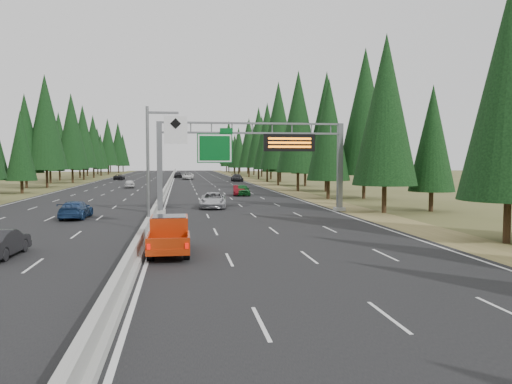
% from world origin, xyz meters
% --- Properties ---
extents(road, '(32.00, 260.00, 0.08)m').
position_xyz_m(road, '(0.00, 80.00, 0.04)').
color(road, black).
rests_on(road, ground).
extents(shoulder_right, '(3.60, 260.00, 0.06)m').
position_xyz_m(shoulder_right, '(17.80, 80.00, 0.03)').
color(shoulder_right, olive).
rests_on(shoulder_right, ground).
extents(shoulder_left, '(3.60, 260.00, 0.06)m').
position_xyz_m(shoulder_left, '(-17.80, 80.00, 0.03)').
color(shoulder_left, '#4C4D24').
rests_on(shoulder_left, ground).
extents(median_barrier, '(0.70, 260.00, 0.85)m').
position_xyz_m(median_barrier, '(0.00, 80.00, 0.41)').
color(median_barrier, gray).
rests_on(median_barrier, road).
extents(sign_gantry, '(16.75, 0.98, 7.80)m').
position_xyz_m(sign_gantry, '(8.92, 34.88, 5.27)').
color(sign_gantry, slate).
rests_on(sign_gantry, road).
extents(hov_sign_pole, '(2.80, 0.50, 8.00)m').
position_xyz_m(hov_sign_pole, '(0.58, 24.97, 4.72)').
color(hov_sign_pole, slate).
rests_on(hov_sign_pole, road).
extents(tree_row_right, '(11.70, 241.63, 18.97)m').
position_xyz_m(tree_row_right, '(21.77, 72.39, 9.40)').
color(tree_row_right, black).
rests_on(tree_row_right, ground).
extents(tree_row_left, '(11.79, 242.23, 18.93)m').
position_xyz_m(tree_row_left, '(-21.85, 81.24, 9.40)').
color(tree_row_left, black).
rests_on(tree_row_left, ground).
extents(silver_minivan, '(2.95, 5.51, 1.47)m').
position_xyz_m(silver_minivan, '(5.14, 39.34, 0.81)').
color(silver_minivan, '#BABBC0').
rests_on(silver_minivan, road).
extents(red_pickup, '(1.92, 5.38, 1.75)m').
position_xyz_m(red_pickup, '(1.50, 16.86, 1.05)').
color(red_pickup, black).
rests_on(red_pickup, road).
extents(car_ahead_green, '(1.76, 4.26, 1.44)m').
position_xyz_m(car_ahead_green, '(9.91, 55.35, 0.80)').
color(car_ahead_green, '#124F1E').
rests_on(car_ahead_green, road).
extents(car_ahead_dkred, '(1.68, 4.06, 1.31)m').
position_xyz_m(car_ahead_dkred, '(9.46, 55.39, 0.73)').
color(car_ahead_dkred, maroon).
rests_on(car_ahead_dkred, road).
extents(car_ahead_dkgrey, '(2.32, 5.38, 1.54)m').
position_xyz_m(car_ahead_dkgrey, '(14.00, 97.10, 0.85)').
color(car_ahead_dkgrey, black).
rests_on(car_ahead_dkgrey, road).
extents(car_ahead_white, '(2.96, 5.79, 1.56)m').
position_xyz_m(car_ahead_white, '(3.91, 109.59, 0.86)').
color(car_ahead_white, silver).
rests_on(car_ahead_white, road).
extents(car_ahead_far, '(2.09, 4.88, 1.64)m').
position_xyz_m(car_ahead_far, '(1.50, 120.36, 0.90)').
color(car_ahead_far, black).
rests_on(car_ahead_far, road).
extents(car_onc_near, '(1.62, 4.09, 1.33)m').
position_xyz_m(car_onc_near, '(-6.28, 16.77, 0.74)').
color(car_onc_near, black).
rests_on(car_onc_near, road).
extents(car_onc_blue, '(2.07, 4.79, 1.37)m').
position_xyz_m(car_onc_blue, '(-6.02, 32.37, 0.77)').
color(car_onc_blue, navy).
rests_on(car_onc_blue, road).
extents(car_onc_white, '(1.81, 4.01, 1.34)m').
position_xyz_m(car_onc_white, '(-6.11, 75.56, 0.75)').
color(car_onc_white, silver).
rests_on(car_onc_white, road).
extents(car_onc_far, '(2.26, 4.66, 1.28)m').
position_xyz_m(car_onc_far, '(-11.81, 110.10, 0.72)').
color(car_onc_far, black).
rests_on(car_onc_far, road).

